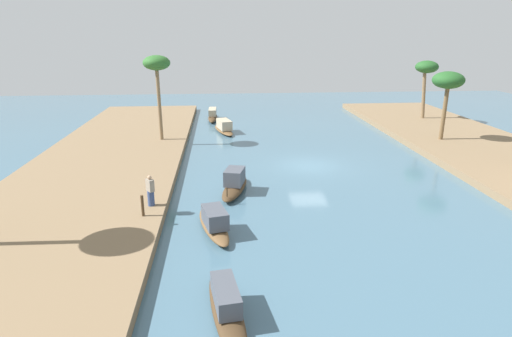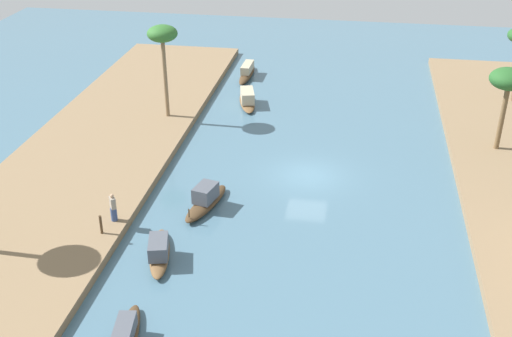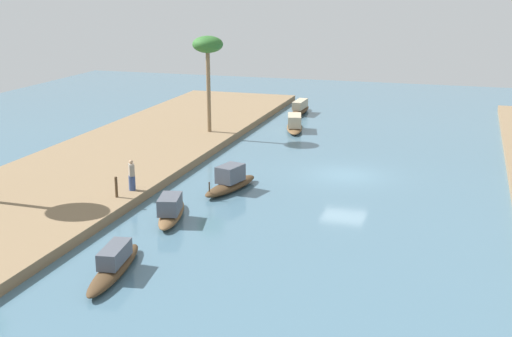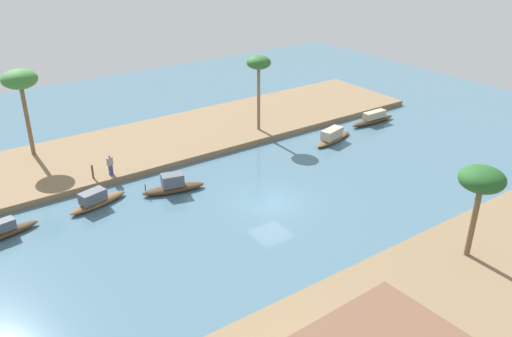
% 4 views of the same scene
% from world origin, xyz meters
% --- Properties ---
extents(river_water, '(75.57, 75.57, 0.00)m').
position_xyz_m(river_water, '(0.00, 0.00, 0.00)').
color(river_water, '#476B7F').
rests_on(river_water, ground).
extents(riverbank_left, '(47.60, 10.13, 0.48)m').
position_xyz_m(riverbank_left, '(0.00, -13.98, 0.24)').
color(riverbank_left, '#846B4C').
rests_on(riverbank_left, ground).
extents(sampan_near_left_bank, '(4.60, 2.14, 1.39)m').
position_xyz_m(sampan_near_left_bank, '(4.73, -5.33, 0.50)').
color(sampan_near_left_bank, '#47331E').
rests_on(sampan_near_left_bank, river_water).
extents(sampan_foreground, '(5.21, 0.99, 1.16)m').
position_xyz_m(sampan_foreground, '(-17.29, -6.90, 0.45)').
color(sampan_foreground, '#47331E').
rests_on(sampan_foreground, river_water).
extents(sampan_with_red_awning, '(4.97, 2.28, 1.20)m').
position_xyz_m(sampan_with_red_awning, '(-11.04, -5.78, 0.46)').
color(sampan_with_red_awning, brown).
rests_on(sampan_with_red_awning, river_water).
extents(sampan_downstream_large, '(4.41, 1.98, 1.22)m').
position_xyz_m(sampan_downstream_large, '(9.94, -6.47, 0.46)').
color(sampan_downstream_large, brown).
rests_on(sampan_downstream_large, river_water).
extents(person_on_near_bank, '(0.52, 0.47, 1.59)m').
position_xyz_m(person_on_near_bank, '(7.62, -9.64, 1.22)').
color(person_on_near_bank, '#33477A').
rests_on(person_on_near_bank, riverbank_left).
extents(mooring_post, '(0.14, 0.14, 1.04)m').
position_xyz_m(mooring_post, '(8.92, -9.84, 1.00)').
color(mooring_post, '#4C3823').
rests_on(mooring_post, riverbank_left).
extents(palm_tree_left_near, '(2.11, 2.11, 6.68)m').
position_xyz_m(palm_tree_left_near, '(-6.73, -10.91, 6.32)').
color(palm_tree_left_near, '#7F6647').
rests_on(palm_tree_left_near, riverbank_left).
extents(palm_tree_right_tall, '(2.46, 2.46, 5.44)m').
position_xyz_m(palm_tree_right_tall, '(-4.94, 11.89, 5.11)').
color(palm_tree_right_tall, brown).
rests_on(palm_tree_right_tall, riverbank_right).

